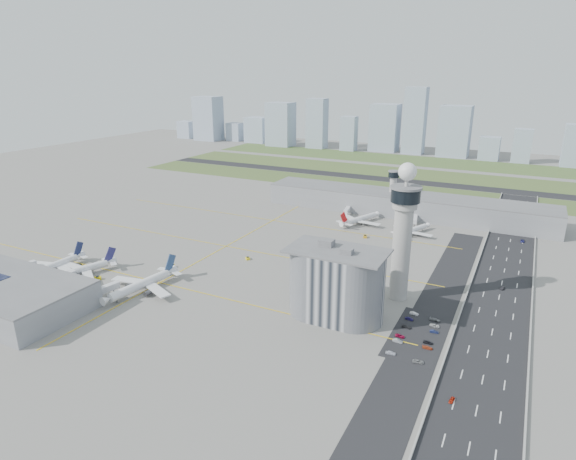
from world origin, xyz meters
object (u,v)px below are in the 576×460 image
at_px(jet_bridge_near_2, 92,297).
at_px(jet_bridge_far_1, 415,218).
at_px(jet_bridge_near_0, 9,273).
at_px(tug_3, 248,258).
at_px(car_lot_3, 407,327).
at_px(car_hw_0, 452,400).
at_px(tug_0, 80,266).
at_px(car_lot_2, 400,336).
at_px(car_lot_6, 418,362).
at_px(secondary_tower, 393,188).
at_px(admin_building, 336,284).
at_px(car_lot_5, 414,313).
at_px(car_lot_1, 398,341).
at_px(car_lot_11, 435,320).
at_px(airplane_near_c, 140,280).
at_px(tug_5, 399,238).
at_px(tug_1, 98,278).
at_px(car_lot_0, 391,353).
at_px(airplane_far_a, 361,216).
at_px(car_lot_7, 428,348).
at_px(tug_4, 365,236).
at_px(airplane_far_b, 413,227).
at_px(jet_bridge_far_0, 348,210).
at_px(car_lot_10, 435,325).
at_px(control_tower, 403,227).
at_px(tug_2, 173,266).
at_px(car_lot_9, 434,332).
at_px(airplane_near_a, 51,262).
at_px(jet_bridge_near_1, 48,284).
at_px(car_hw_2, 522,241).
at_px(car_hw_4, 503,214).
at_px(car_hw_1, 502,288).
at_px(car_lot_8, 428,342).

bearing_deg(jet_bridge_near_2, jet_bridge_far_1, -18.55).
bearing_deg(jet_bridge_near_0, jet_bridge_near_2, -80.00).
distance_m(tug_3, car_lot_3, 105.77).
bearing_deg(car_hw_0, tug_0, -179.25).
relative_size(car_lot_2, car_lot_6, 0.95).
distance_m(secondary_tower, car_lot_3, 177.55).
bearing_deg(admin_building, car_lot_5, 28.06).
distance_m(car_lot_1, car_lot_11, 26.00).
xyz_separation_m(airplane_near_c, tug_5, (92.09, 133.51, -5.50)).
distance_m(tug_1, car_lot_0, 153.33).
xyz_separation_m(airplane_far_a, car_lot_7, (75.62, -142.81, -5.06)).
bearing_deg(car_lot_1, tug_4, 26.86).
xyz_separation_m(airplane_far_b, car_lot_3, (26.14, -123.74, -4.38)).
bearing_deg(car_lot_6, jet_bridge_far_0, 18.21).
relative_size(car_lot_10, car_lot_11, 0.94).
bearing_deg(admin_building, car_lot_6, -25.99).
height_order(control_tower, secondary_tower, control_tower).
xyz_separation_m(tug_2, car_lot_3, (130.01, -7.76, -0.23)).
bearing_deg(car_lot_9, airplane_near_a, 90.81).
distance_m(airplane_near_a, jet_bridge_far_0, 204.80).
relative_size(tug_2, car_lot_6, 0.67).
bearing_deg(car_lot_9, airplane_far_a, 22.87).
relative_size(jet_bridge_far_1, tug_2, 5.08).
height_order(jet_bridge_near_1, tug_5, jet_bridge_near_1).
distance_m(tug_0, car_lot_0, 174.25).
distance_m(control_tower, airplane_far_a, 120.84).
bearing_deg(car_lot_6, car_hw_2, -19.50).
bearing_deg(car_hw_4, car_hw_1, -81.24).
xyz_separation_m(tug_0, tug_5, (143.08, 125.55, -0.14)).
bearing_deg(tug_1, airplane_far_a, -70.15).
height_order(car_lot_7, car_lot_11, car_lot_11).
height_order(control_tower, tug_1, control_tower).
bearing_deg(car_lot_6, tug_0, 78.41).
bearing_deg(jet_bridge_near_2, airplane_far_b, -23.41).
xyz_separation_m(tug_0, car_lot_6, (184.71, -7.26, -0.48)).
height_order(tug_3, car_hw_2, tug_3).
bearing_deg(car_lot_6, car_lot_2, 26.15).
xyz_separation_m(airplane_near_a, jet_bridge_near_0, (-12.72, -15.60, -2.84)).
xyz_separation_m(car_lot_0, car_lot_9, (11.65, 23.52, -0.07)).
bearing_deg(car_lot_7, car_lot_6, 169.72).
relative_size(airplane_far_b, car_lot_7, 9.08).
height_order(car_lot_3, car_lot_7, car_lot_3).
xyz_separation_m(jet_bridge_near_0, car_lot_1, (195.30, 29.73, -2.20)).
bearing_deg(tug_0, secondary_tower, -103.12).
distance_m(airplane_near_a, car_lot_1, 183.20).
bearing_deg(car_lot_8, tug_5, 19.12).
distance_m(airplane_far_b, tug_2, 155.75).
bearing_deg(airplane_far_b, jet_bridge_near_1, 163.71).
bearing_deg(airplane_near_c, car_lot_2, 104.24).
xyz_separation_m(jet_bridge_far_0, jet_bridge_far_1, (50.00, 0.00, 0.00)).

